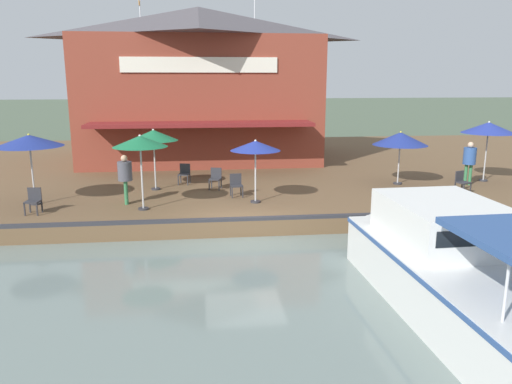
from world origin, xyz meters
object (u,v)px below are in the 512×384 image
at_px(cafe_chair_under_first_umbrella, 236,184).
at_px(tree_behind_restaurant, 163,66).
at_px(cafe_chair_facing_river, 33,199).
at_px(person_mid_patio, 125,173).
at_px(patio_umbrella_mid_patio_right, 489,128).
at_px(cafe_chair_back_row_seat, 216,177).
at_px(patio_umbrella_by_entrance, 153,135).
at_px(person_near_entrance, 470,158).
at_px(patio_umbrella_far_corner, 29,141).
at_px(cafe_chair_beside_entrance, 462,181).
at_px(patio_umbrella_near_quay_edge, 400,139).
at_px(cafe_chair_mid_patio, 184,173).
at_px(patio_umbrella_mid_patio_left, 255,146).
at_px(waterfront_restaurant, 200,83).
at_px(motorboat_distant_upstream, 449,264).
at_px(patio_umbrella_back_row, 140,142).
at_px(tree_downstream_bank, 233,82).

bearing_deg(cafe_chair_under_first_umbrella, tree_behind_restaurant, -165.26).
height_order(cafe_chair_facing_river, person_mid_patio, person_mid_patio).
height_order(patio_umbrella_mid_patio_right, cafe_chair_back_row_seat, patio_umbrella_mid_patio_right).
bearing_deg(cafe_chair_facing_river, patio_umbrella_by_entrance, 131.26).
bearing_deg(person_near_entrance, cafe_chair_under_first_umbrella, -84.21).
bearing_deg(patio_umbrella_far_corner, cafe_chair_beside_entrance, 90.01).
bearing_deg(patio_umbrella_near_quay_edge, patio_umbrella_far_corner, -82.44).
xyz_separation_m(patio_umbrella_by_entrance, person_mid_patio, (2.25, -0.84, -1.07)).
distance_m(patio_umbrella_near_quay_edge, cafe_chair_mid_patio, 9.11).
bearing_deg(patio_umbrella_near_quay_edge, cafe_chair_facing_river, -77.08).
relative_size(patio_umbrella_near_quay_edge, cafe_chair_mid_patio, 2.65).
height_order(patio_umbrella_mid_patio_left, patio_umbrella_far_corner, patio_umbrella_far_corner).
xyz_separation_m(patio_umbrella_mid_patio_right, cafe_chair_back_row_seat, (0.27, -11.61, -1.83)).
distance_m(waterfront_restaurant, cafe_chair_back_row_seat, 9.13).
distance_m(patio_umbrella_near_quay_edge, motorboat_distant_upstream, 10.31).
height_order(patio_umbrella_back_row, person_mid_patio, patio_umbrella_back_row).
xyz_separation_m(patio_umbrella_near_quay_edge, person_near_entrance, (0.46, 2.85, -0.78)).
bearing_deg(cafe_chair_beside_entrance, cafe_chair_under_first_umbrella, -92.76).
height_order(waterfront_restaurant, cafe_chair_facing_river, waterfront_restaurant).
distance_m(waterfront_restaurant, person_near_entrance, 14.37).
xyz_separation_m(patio_umbrella_far_corner, motorboat_distant_upstream, (7.93, 11.33, -1.96)).
bearing_deg(patio_umbrella_near_quay_edge, cafe_chair_under_first_umbrella, -78.21).
relative_size(patio_umbrella_by_entrance, cafe_chair_beside_entrance, 2.86).
height_order(patio_umbrella_far_corner, cafe_chair_mid_patio, patio_umbrella_far_corner).
xyz_separation_m(cafe_chair_mid_patio, person_mid_patio, (3.22, -1.97, 0.63)).
height_order(patio_umbrella_near_quay_edge, cafe_chair_facing_river, patio_umbrella_near_quay_edge).
bearing_deg(person_near_entrance, person_mid_patio, -82.88).
xyz_separation_m(cafe_chair_under_first_umbrella, person_mid_patio, (0.73, -3.96, 0.63)).
distance_m(patio_umbrella_mid_patio_right, patio_umbrella_back_row, 14.53).
bearing_deg(patio_umbrella_mid_patio_left, patio_umbrella_by_entrance, -124.52).
distance_m(cafe_chair_beside_entrance, tree_behind_restaurant, 18.55).
bearing_deg(cafe_chair_mid_patio, cafe_chair_beside_entrance, 74.79).
bearing_deg(patio_umbrella_back_row, patio_umbrella_by_entrance, 176.92).
bearing_deg(person_near_entrance, patio_umbrella_mid_patio_right, 120.39).
bearing_deg(person_near_entrance, tree_downstream_bank, -140.69).
bearing_deg(person_mid_patio, patio_umbrella_back_row, 38.16).
bearing_deg(patio_umbrella_mid_patio_left, cafe_chair_mid_patio, -143.59).
bearing_deg(patio_umbrella_back_row, person_mid_patio, -141.84).
relative_size(patio_umbrella_near_quay_edge, cafe_chair_back_row_seat, 2.65).
bearing_deg(tree_downstream_bank, patio_umbrella_back_row, -16.39).
xyz_separation_m(cafe_chair_facing_river, person_near_entrance, (-2.70, 16.59, 0.67)).
relative_size(patio_umbrella_mid_patio_right, tree_downstream_bank, 0.40).
distance_m(patio_umbrella_by_entrance, person_mid_patio, 2.63).
xyz_separation_m(patio_umbrella_mid_patio_right, tree_behind_restaurant, (-11.21, -14.26, 2.78)).
relative_size(patio_umbrella_by_entrance, tree_behind_restaurant, 0.36).
distance_m(patio_umbrella_mid_patio_left, motorboat_distant_upstream, 8.31).
bearing_deg(patio_umbrella_far_corner, patio_umbrella_mid_patio_left, 85.47).
bearing_deg(patio_umbrella_mid_patio_right, cafe_chair_facing_river, -79.31).
bearing_deg(motorboat_distant_upstream, patio_umbrella_mid_patio_left, -154.13).
xyz_separation_m(waterfront_restaurant, person_near_entrance, (8.74, 11.02, -2.94)).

